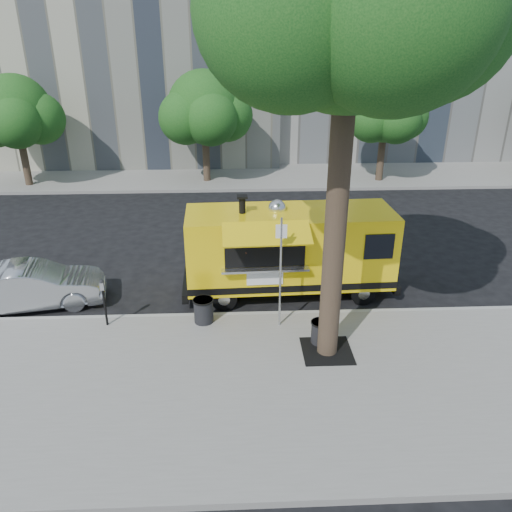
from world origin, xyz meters
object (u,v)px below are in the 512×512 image
(far_tree_c, at_px, (386,110))
(parking_meter, at_px, (104,297))
(far_tree_b, at_px, (204,107))
(trash_bin_left, at_px, (203,310))
(sign_post, at_px, (281,267))
(food_truck, at_px, (289,249))
(trash_bin_right, at_px, (320,331))
(far_tree_a, at_px, (15,111))
(sedan, at_px, (33,286))

(far_tree_c, distance_m, parking_meter, 17.82)
(far_tree_b, height_order, far_tree_c, far_tree_b)
(far_tree_b, xyz_separation_m, trash_bin_left, (0.55, -14.00, -3.33))
(sign_post, bearing_deg, far_tree_c, 65.19)
(far_tree_b, bearing_deg, far_tree_c, -1.91)
(food_truck, height_order, trash_bin_right, food_truck)
(sign_post, height_order, trash_bin_right, sign_post)
(far_tree_a, height_order, sedan, far_tree_a)
(trash_bin_right, bearing_deg, trash_bin_left, 159.13)
(food_truck, bearing_deg, trash_bin_right, -82.00)
(far_tree_b, relative_size, sign_post, 1.83)
(food_truck, bearing_deg, trash_bin_left, -146.27)
(parking_meter, height_order, sedan, parking_meter)
(sedan, bearing_deg, parking_meter, -131.22)
(food_truck, xyz_separation_m, trash_bin_right, (0.52, -2.88, -0.98))
(parking_meter, distance_m, trash_bin_right, 5.62)
(sign_post, bearing_deg, trash_bin_left, 172.88)
(far_tree_c, height_order, parking_meter, far_tree_c)
(sedan, xyz_separation_m, trash_bin_left, (4.89, -1.30, -0.14))
(far_tree_a, height_order, trash_bin_right, far_tree_a)
(far_tree_c, bearing_deg, sedan, -137.09)
(trash_bin_left, bearing_deg, far_tree_b, 92.24)
(trash_bin_left, bearing_deg, parking_meter, -178.88)
(far_tree_a, bearing_deg, parking_meter, -62.85)
(far_tree_a, bearing_deg, food_truck, -44.69)
(food_truck, bearing_deg, far_tree_a, 133.12)
(far_tree_b, xyz_separation_m, food_truck, (2.97, -12.24, -2.39))
(food_truck, relative_size, trash_bin_right, 10.66)
(far_tree_c, xyz_separation_m, sign_post, (-6.45, -13.95, -1.87))
(far_tree_c, xyz_separation_m, trash_bin_left, (-8.45, -13.70, -3.21))
(far_tree_c, height_order, sign_post, far_tree_c)
(far_tree_c, bearing_deg, far_tree_a, -179.68)
(parking_meter, height_order, food_truck, food_truck)
(far_tree_a, relative_size, parking_meter, 4.01)
(parking_meter, distance_m, food_truck, 5.31)
(sign_post, bearing_deg, trash_bin_right, -42.88)
(far_tree_b, height_order, sign_post, far_tree_b)
(sign_post, bearing_deg, parking_meter, 177.48)
(far_tree_b, bearing_deg, sedan, -108.87)
(far_tree_a, bearing_deg, sign_post, -50.17)
(parking_meter, relative_size, sedan, 0.34)
(far_tree_b, relative_size, trash_bin_right, 9.27)
(trash_bin_right, bearing_deg, sedan, 162.82)
(far_tree_b, xyz_separation_m, parking_meter, (-2.00, -14.05, -2.85))
(far_tree_a, relative_size, trash_bin_right, 9.02)
(far_tree_b, relative_size, trash_bin_left, 8.27)
(sedan, bearing_deg, far_tree_b, -30.13)
(far_tree_b, relative_size, far_tree_c, 1.06)
(sedan, distance_m, trash_bin_right, 8.20)
(far_tree_a, relative_size, sedan, 1.37)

